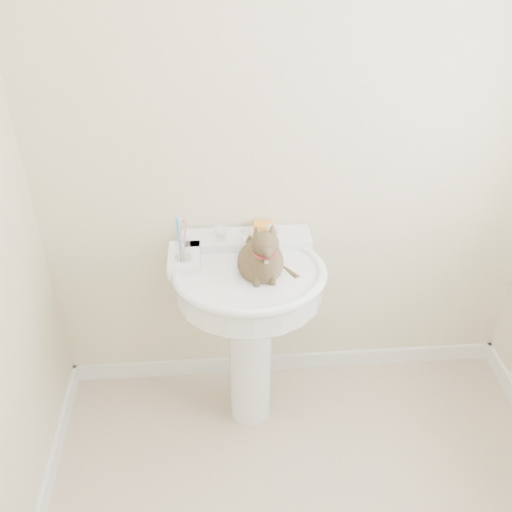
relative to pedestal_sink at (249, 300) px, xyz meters
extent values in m
cube|color=white|center=(0.21, 0.28, -0.65)|extent=(2.20, 0.02, 0.09)
cylinder|color=white|center=(0.00, -0.01, -0.36)|extent=(0.19, 0.19, 0.68)
cylinder|color=white|center=(0.00, -0.01, 0.09)|extent=(0.60, 0.60, 0.13)
ellipsoid|color=white|center=(0.00, -0.01, 0.02)|extent=(0.55, 0.48, 0.21)
torus|color=white|center=(0.00, -0.01, 0.14)|extent=(0.63, 0.63, 0.04)
cube|color=white|center=(0.00, 0.21, 0.16)|extent=(0.56, 0.15, 0.06)
cube|color=white|center=(-0.26, 0.08, 0.16)|extent=(0.13, 0.20, 0.06)
cylinder|color=silver|center=(0.00, 0.16, 0.21)|extent=(0.05, 0.05, 0.05)
cylinder|color=silver|center=(0.00, 0.11, 0.24)|extent=(0.04, 0.04, 0.14)
sphere|color=white|center=(-0.11, 0.18, 0.23)|extent=(0.06, 0.06, 0.06)
sphere|color=white|center=(0.11, 0.18, 0.23)|extent=(0.06, 0.06, 0.06)
cube|color=orange|center=(0.08, 0.25, 0.20)|extent=(0.09, 0.06, 0.03)
cylinder|color=silver|center=(-0.26, 0.05, 0.19)|extent=(0.07, 0.07, 0.01)
cylinder|color=white|center=(-0.26, 0.05, 0.24)|extent=(0.06, 0.06, 0.09)
cylinder|color=#2690D5|center=(-0.27, 0.05, 0.29)|extent=(0.01, 0.01, 0.17)
cylinder|color=silver|center=(-0.26, 0.05, 0.29)|extent=(0.01, 0.01, 0.17)
cylinder|color=#DC8384|center=(-0.25, 0.05, 0.29)|extent=(0.01, 0.01, 0.17)
ellipsoid|color=brown|center=(0.05, -0.01, 0.20)|extent=(0.19, 0.21, 0.17)
ellipsoid|color=brown|center=(0.05, -0.08, 0.25)|extent=(0.12, 0.11, 0.15)
ellipsoid|color=brown|center=(0.05, -0.11, 0.35)|extent=(0.10, 0.09, 0.09)
cone|color=brown|center=(0.02, -0.09, 0.39)|extent=(0.04, 0.04, 0.04)
cone|color=brown|center=(0.08, -0.09, 0.39)|extent=(0.04, 0.04, 0.04)
cylinder|color=brown|center=(0.15, 0.01, 0.14)|extent=(0.03, 0.03, 0.20)
torus|color=maroon|center=(0.05, -0.10, 0.30)|extent=(0.09, 0.09, 0.01)
camera|label=1|loc=(-0.12, -1.87, 1.48)|focal=40.00mm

